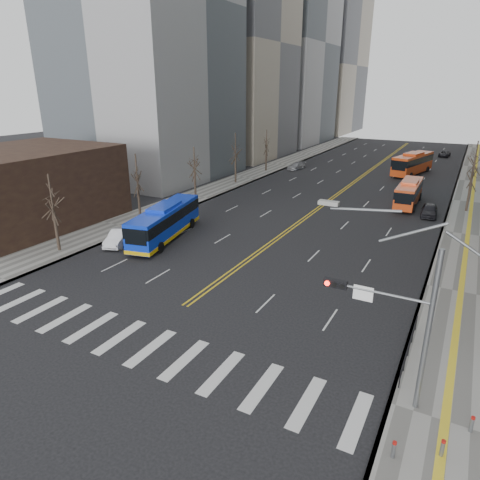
# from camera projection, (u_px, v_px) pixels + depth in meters

# --- Properties ---
(ground) EXTENTS (220.00, 220.00, 0.00)m
(ground) POSITION_uv_depth(u_px,v_px,m) (135.00, 342.00, 25.07)
(ground) COLOR black
(sidewalk_left) EXTENTS (5.00, 130.00, 0.15)m
(sidewalk_left) POSITION_uv_depth(u_px,v_px,m) (245.00, 178.00, 69.64)
(sidewalk_left) COLOR slate
(sidewalk_left) RESTS_ON ground
(crosswalk) EXTENTS (26.70, 4.00, 0.01)m
(crosswalk) POSITION_uv_depth(u_px,v_px,m) (135.00, 342.00, 25.07)
(crosswalk) COLOR silver
(crosswalk) RESTS_ON ground
(centerline) EXTENTS (0.55, 100.00, 0.01)m
(centerline) POSITION_uv_depth(u_px,v_px,m) (361.00, 177.00, 70.54)
(centerline) COLOR gold
(centerline) RESTS_ON ground
(office_towers) EXTENTS (83.00, 134.00, 58.00)m
(office_towers) POSITION_uv_depth(u_px,v_px,m) (394.00, 26.00, 73.51)
(office_towers) COLOR gray
(office_towers) RESTS_ON ground
(storefront) EXTENTS (14.00, 18.00, 8.00)m
(storefront) POSITION_uv_depth(u_px,v_px,m) (20.00, 188.00, 45.26)
(storefront) COLOR black
(storefront) RESTS_ON ground
(signal_mast) EXTENTS (5.37, 0.37, 9.39)m
(signal_mast) POSITION_uv_depth(u_px,v_px,m) (395.00, 310.00, 18.90)
(signal_mast) COLOR slate
(signal_mast) RESTS_ON ground
(pedestrian_railing) EXTENTS (0.06, 6.06, 1.02)m
(pedestrian_railing) POSITION_uv_depth(u_px,v_px,m) (409.00, 345.00, 23.34)
(pedestrian_railing) COLOR black
(pedestrian_railing) RESTS_ON sidewalk_right
(bollards) EXTENTS (2.87, 3.17, 0.78)m
(bollards) POSITION_uv_depth(u_px,v_px,m) (437.00, 440.00, 17.46)
(bollards) COLOR slate
(bollards) RESTS_ON sidewalk_right
(street_trees) EXTENTS (35.20, 47.20, 7.60)m
(street_trees) POSITION_uv_depth(u_px,v_px,m) (271.00, 162.00, 55.20)
(street_trees) COLOR #32271E
(street_trees) RESTS_ON ground
(blue_bus) EXTENTS (4.91, 11.87, 3.39)m
(blue_bus) POSITION_uv_depth(u_px,v_px,m) (165.00, 221.00, 41.64)
(blue_bus) COLOR #0E32D6
(blue_bus) RESTS_ON ground
(red_bus_near) EXTENTS (2.62, 9.80, 3.14)m
(red_bus_near) POSITION_uv_depth(u_px,v_px,m) (409.00, 191.00, 53.36)
(red_bus_near) COLOR #C23D14
(red_bus_near) RESTS_ON ground
(red_bus_far) EXTENTS (5.31, 11.84, 3.65)m
(red_bus_far) POSITION_uv_depth(u_px,v_px,m) (413.00, 162.00, 72.00)
(red_bus_far) COLOR #C23D14
(red_bus_far) RESTS_ON ground
(car_white) EXTENTS (2.95, 4.58, 1.42)m
(car_white) POSITION_uv_depth(u_px,v_px,m) (119.00, 237.00, 40.34)
(car_white) COLOR white
(car_white) RESTS_ON ground
(car_dark_mid) EXTENTS (1.92, 4.30, 1.44)m
(car_dark_mid) POSITION_uv_depth(u_px,v_px,m) (429.00, 210.00, 49.06)
(car_dark_mid) COLOR black
(car_dark_mid) RESTS_ON ground
(car_silver) EXTENTS (2.58, 4.46, 1.21)m
(car_silver) POSITION_uv_depth(u_px,v_px,m) (296.00, 166.00, 76.65)
(car_silver) COLOR #95959A
(car_silver) RESTS_ON ground
(car_dark_far) EXTENTS (2.22, 4.40, 1.19)m
(car_dark_far) POSITION_uv_depth(u_px,v_px,m) (444.00, 154.00, 90.34)
(car_dark_far) COLOR black
(car_dark_far) RESTS_ON ground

